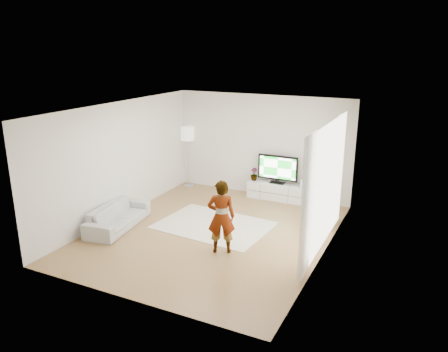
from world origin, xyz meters
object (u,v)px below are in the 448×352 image
at_px(television, 278,168).
at_px(floor_lamp, 188,136).
at_px(player, 221,217).
at_px(rug, 214,225).
at_px(sofa, 118,216).
at_px(media_console, 277,191).

xyz_separation_m(television, floor_lamp, (-2.75, -0.09, 0.66)).
xyz_separation_m(television, player, (0.06, -3.56, -0.10)).
xyz_separation_m(rug, sofa, (-1.94, -1.06, 0.27)).
bearing_deg(sofa, player, -100.32).
bearing_deg(media_console, sofa, -127.54).
bearing_deg(media_console, television, 90.00).
distance_m(television, rug, 2.66).
bearing_deg(rug, media_console, 73.49).
xyz_separation_m(media_console, rug, (-0.71, -2.38, -0.22)).
bearing_deg(media_console, player, -88.99).
xyz_separation_m(player, sofa, (-2.71, 0.09, -0.50)).
relative_size(rug, player, 1.66).
xyz_separation_m(media_console, sofa, (-2.65, -3.45, 0.05)).
height_order(player, sofa, player).
relative_size(television, floor_lamp, 0.62).
height_order(player, floor_lamp, floor_lamp).
distance_m(media_console, floor_lamp, 3.04).
height_order(media_console, television, television).
bearing_deg(rug, television, 73.67).
xyz_separation_m(player, floor_lamp, (-2.81, 3.47, 0.75)).
bearing_deg(player, sofa, -26.88).
bearing_deg(sofa, floor_lamp, -6.67).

